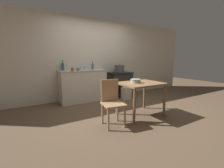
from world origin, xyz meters
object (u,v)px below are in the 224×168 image
stock_pot (119,69)px  bottle_center_left (81,68)px  flour_sack (126,93)px  mixing_bowl_large (136,81)px  cup_center_right (78,69)px  chair (112,101)px  cup_mid_right (72,69)px  stove (119,84)px  work_table (140,88)px  bottle_left (63,66)px  bottle_mid_left (93,66)px  bottle_far_left (86,67)px  cup_center (100,68)px

stock_pot → bottle_center_left: (-1.29, 0.15, 0.07)m
flour_sack → mixing_bowl_large: bearing=-117.9°
mixing_bowl_large → cup_center_right: bearing=116.7°
chair → cup_mid_right: 1.78m
stove → flour_sack: 0.52m
work_table → bottle_center_left: (-0.71, 1.89, 0.38)m
stove → bottle_left: 1.95m
chair → bottle_center_left: bearing=95.8°
cup_center_right → cup_mid_right: size_ratio=0.92×
bottle_left → bottle_center_left: (0.54, -0.05, -0.05)m
chair → mixing_bowl_large: (0.69, 0.13, 0.33)m
flour_sack → stock_pot: (0.04, 0.46, 0.75)m
bottle_mid_left → cup_center_right: size_ratio=2.95×
mixing_bowl_large → cup_mid_right: 1.83m
bottle_left → cup_mid_right: bearing=-63.9°
work_table → mixing_bowl_large: bearing=159.4°
stove → mixing_bowl_large: bearing=-112.0°
bottle_far_left → bottle_mid_left: bearing=-38.0°
stock_pot → bottle_far_left: (-1.11, 0.20, 0.07)m
work_table → chair: 0.82m
cup_center → stock_pot: bearing=2.9°
cup_center_right → cup_mid_right: 0.17m
work_table → chair: chair is taller
chair → stock_pot: 2.35m
work_table → chair: bearing=-173.5°
stock_pot → cup_center: size_ratio=4.01×
mixing_bowl_large → cup_center: 1.68m
mixing_bowl_large → bottle_far_left: bottle_far_left is taller
stock_pot → cup_center_right: bearing=-174.7°
mixing_bowl_large → bottle_left: size_ratio=0.78×
stove → mixing_bowl_large: 1.89m
bottle_center_left → cup_center: bearing=-19.6°
cup_center → bottle_far_left: bearing=144.7°
flour_sack → cup_mid_right: bearing=169.4°
bottle_mid_left → cup_mid_right: (-0.70, -0.24, -0.05)m
bottle_far_left → bottle_left: 0.72m
mixing_bowl_large → cup_center: bearing=92.4°
flour_sack → bottle_far_left: (-1.07, 0.67, 0.82)m
stock_pot → cup_mid_right: 1.66m
stove → bottle_center_left: size_ratio=4.54×
flour_sack → cup_mid_right: size_ratio=4.26×
bottle_center_left → cup_center_right: bearing=-124.2°
stove → flour_sack: size_ratio=2.07×
stove → bottle_center_left: 1.43m
stock_pot → cup_mid_right: bearing=-174.5°
mixing_bowl_large → bottle_center_left: bearing=107.8°
bottle_left → bottle_center_left: bearing=-5.2°
cup_mid_right → work_table: bearing=-56.1°
bottle_mid_left → cup_center: size_ratio=3.10×
stove → bottle_center_left: bearing=173.9°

